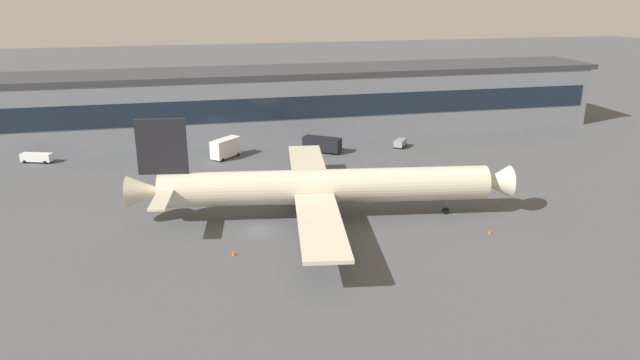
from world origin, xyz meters
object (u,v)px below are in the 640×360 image
object	(u,v)px
baggage_tug	(400,143)
traffic_cone_1	(490,232)
fuel_truck	(321,144)
airliner	(320,186)
belt_loader	(36,157)
traffic_cone_0	(234,253)
catering_truck	(226,147)

from	to	relation	value
baggage_tug	traffic_cone_1	bearing A→B (deg)	-94.82
fuel_truck	airliner	bearing A→B (deg)	-103.38
belt_loader	traffic_cone_0	bearing A→B (deg)	-56.15
baggage_tug	traffic_cone_0	distance (m)	64.06
traffic_cone_0	traffic_cone_1	distance (m)	37.85
airliner	baggage_tug	bearing A→B (deg)	53.89
traffic_cone_1	catering_truck	bearing A→B (deg)	125.10
baggage_tug	traffic_cone_1	size ratio (longest dim) A/B	7.13
airliner	traffic_cone_0	bearing A→B (deg)	-143.57
fuel_truck	traffic_cone_1	xyz separation A→B (m)	(14.28, -49.63, -1.60)
baggage_tug	catering_truck	distance (m)	39.28
airliner	belt_loader	bearing A→B (deg)	139.61
belt_loader	catering_truck	size ratio (longest dim) A/B	0.97
fuel_truck	traffic_cone_0	size ratio (longest dim) A/B	12.49
fuel_truck	traffic_cone_1	world-z (taller)	fuel_truck
belt_loader	traffic_cone_1	xyz separation A→B (m)	(74.01, -55.05, -0.87)
airliner	fuel_truck	world-z (taller)	airliner
catering_truck	baggage_tug	bearing A→B (deg)	-0.63
baggage_tug	traffic_cone_1	xyz separation A→B (m)	(-4.18, -49.48, -0.80)
fuel_truck	belt_loader	distance (m)	59.98
catering_truck	traffic_cone_0	distance (m)	48.91
airliner	traffic_cone_1	bearing A→B (deg)	-27.05
traffic_cone_1	fuel_truck	bearing A→B (deg)	106.05
traffic_cone_0	catering_truck	bearing A→B (deg)	86.78
traffic_cone_1	airliner	bearing A→B (deg)	152.95
baggage_tug	catering_truck	bearing A→B (deg)	179.37
fuel_truck	traffic_cone_0	world-z (taller)	fuel_truck
traffic_cone_0	traffic_cone_1	size ratio (longest dim) A/B	1.19
baggage_tug	catering_truck	size ratio (longest dim) A/B	0.59
catering_truck	traffic_cone_0	bearing A→B (deg)	-93.22
fuel_truck	traffic_cone_1	bearing A→B (deg)	-73.95
airliner	fuel_truck	xyz separation A→B (m)	(8.98, 37.76, -3.38)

